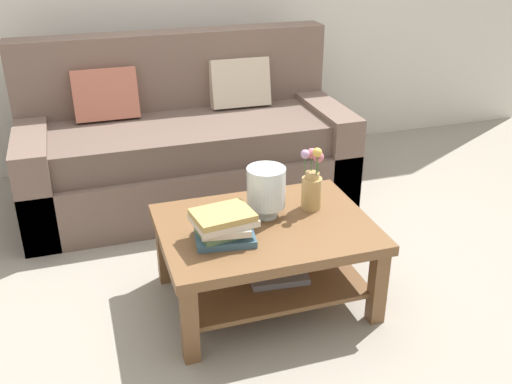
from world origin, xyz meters
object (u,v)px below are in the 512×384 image
at_px(coffee_table, 266,245).
at_px(flower_pitcher, 312,184).
at_px(glass_hurricane_vase, 266,188).
at_px(couch, 186,146).
at_px(book_stack_main, 224,225).

distance_m(coffee_table, flower_pitcher, 0.38).
bearing_deg(coffee_table, glass_hurricane_vase, 71.88).
distance_m(glass_hurricane_vase, flower_pitcher, 0.24).
distance_m(couch, glass_hurricane_vase, 1.23).
relative_size(couch, flower_pitcher, 6.26).
height_order(coffee_table, flower_pitcher, flower_pitcher).
bearing_deg(coffee_table, flower_pitcher, 18.81).
bearing_deg(book_stack_main, couch, 85.85).
xyz_separation_m(coffee_table, flower_pitcher, (0.27, 0.09, 0.25)).
bearing_deg(book_stack_main, glass_hurricane_vase, 32.05).
bearing_deg(glass_hurricane_vase, couch, 97.34).
height_order(book_stack_main, flower_pitcher, flower_pitcher).
distance_m(coffee_table, book_stack_main, 0.31).
bearing_deg(couch, glass_hurricane_vase, -82.66).
xyz_separation_m(couch, book_stack_main, (-0.10, -1.36, 0.14)).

